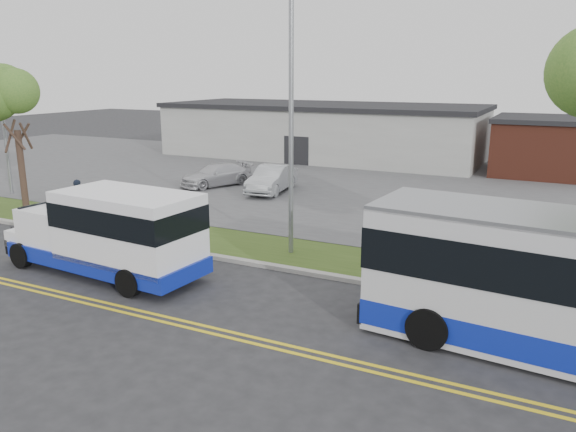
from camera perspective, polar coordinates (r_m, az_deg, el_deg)
The scene contains 17 objects.
ground at distance 20.64m, azimuth -10.71°, elevation -4.88°, with size 140.00×140.00×0.00m, color #28282B.
lane_line_north at distance 17.94m, azimuth -18.18°, elevation -8.33°, with size 70.00×0.12×0.01m, color yellow.
lane_line_south at distance 17.74m, azimuth -18.86°, elevation -8.63°, with size 70.00×0.12×0.01m, color yellow.
curb at distance 21.45m, azimuth -8.96°, elevation -3.85°, with size 80.00×0.30×0.15m, color #9E9B93.
verge at distance 22.87m, azimuth -6.36°, elevation -2.68°, with size 80.00×3.30×0.10m, color #334C19.
parking_lot at distance 35.20m, azimuth 6.13°, elevation 3.32°, with size 80.00×25.00×0.10m, color #4C4C4F.
commercial_building at distance 46.30m, azimuth 3.56°, elevation 8.65°, with size 25.40×10.40×4.35m.
brick_wing at distance 41.73m, azimuth 24.46°, elevation 6.50°, with size 6.30×7.30×3.90m.
tree_west at distance 30.39m, azimuth -26.03°, elevation 9.91°, with size 4.40×4.40×6.91m.
streetlight_near at distance 20.31m, azimuth 0.23°, elevation 10.18°, with size 0.35×1.53×9.50m.
streetlight_far at distance 34.95m, azimuth -27.12°, elevation 9.10°, with size 0.35×1.53×8.00m.
shuttle_bus at distance 19.71m, azimuth -17.39°, elevation -1.40°, with size 7.87×3.05×2.95m.
pedestrian at distance 27.23m, azimuth -20.51°, elevation 1.48°, with size 0.72×0.47×1.96m, color black.
parked_car_a at distance 32.04m, azimuth -1.66°, elevation 3.79°, with size 1.61×4.63×1.53m, color #B9BDC1.
parked_car_b at distance 34.22m, azimuth -7.30°, elevation 4.17°, with size 1.83×4.51×1.31m, color silver.
grocery_bag_left at distance 27.47m, azimuth -21.17°, elevation -0.24°, with size 0.32×0.32×0.32m, color white.
grocery_bag_right at distance 27.36m, azimuth -19.55°, elevation -0.15°, with size 0.32×0.32×0.32m, color white.
Camera 1 is at (11.96, -15.44, 6.67)m, focal length 35.00 mm.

